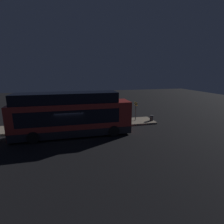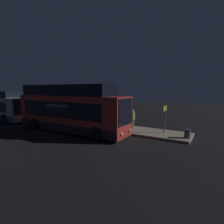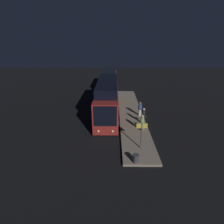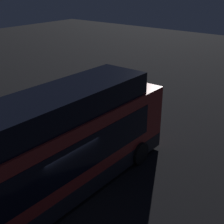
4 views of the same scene
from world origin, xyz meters
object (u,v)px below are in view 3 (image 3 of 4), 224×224
Objects in this scene: bus_lead at (107,100)px; trash_bin at (136,158)px; passenger_waiting at (144,115)px; passenger_with_bags at (142,122)px; suitcase at (143,125)px; bus_second at (110,81)px; sign_post at (142,132)px; passenger_boarding at (140,108)px.

trash_bin is at bearing 14.12° from bus_lead.
passenger_waiting is 1.60m from passenger_with_bags.
suitcase is (-0.57, 0.16, -0.57)m from passenger_with_bags.
passenger_waiting is at bearing 14.48° from bus_second.
sign_post is at bearing -7.40° from passenger_with_bags.
trash_bin is (8.71, -1.47, -0.58)m from passenger_boarding.
passenger_boarding is 0.95× the size of passenger_waiting.
suitcase is at bearing 166.46° from trash_bin.
passenger_with_bags reaches higher than suitcase.
passenger_with_bags is at bearing 11.94° from bus_second.
sign_post is (3.07, -0.55, 0.59)m from passenger_with_bags.
trash_bin is at bearing 6.27° from bus_second.
passenger_waiting is 0.78× the size of sign_post.
bus_second is 13.60m from passenger_boarding.
passenger_waiting reaches higher than passenger_boarding.
passenger_with_bags is 2.57× the size of trash_bin.
trash_bin is (21.74, 2.39, -1.08)m from bus_second.
passenger_with_bags is (1.55, -0.39, -0.08)m from passenger_waiting.
passenger_with_bags is 5.10m from trash_bin.
bus_lead is 5.00m from passenger_waiting.
suitcase is at bearing -17.12° from passenger_waiting.
passenger_waiting is 1.07× the size of passenger_with_bags.
suitcase is (3.21, -0.15, -0.57)m from passenger_boarding.
bus_second reaches higher than trash_bin.
passenger_with_bags is (3.78, -0.31, 0.00)m from passenger_boarding.
passenger_boarding is 8.85m from trash_bin.
bus_lead is 5.83m from passenger_with_bags.
bus_lead is 12.25m from bus_second.
sign_post is 3.54× the size of trash_bin.
bus_lead is 9.88m from trash_bin.
passenger_with_bags is 0.82m from suitcase.
bus_lead is at bearing -158.49° from sign_post.
trash_bin is (9.49, 2.39, -1.36)m from bus_lead.
passenger_with_bags is (4.56, 3.55, -0.78)m from bus_lead.
bus_lead is at bearing -0.00° from bus_second.
bus_second is 16.19× the size of trash_bin.
trash_bin is at bearing -8.34° from passenger_boarding.
passenger_boarding is 1.87× the size of suitcase.
bus_second reaches higher than passenger_with_bags.
bus_lead reaches higher than passenger_with_bags.
passenger_with_bags is at bearing -3.41° from passenger_boarding.
passenger_with_bags is 0.73× the size of sign_post.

